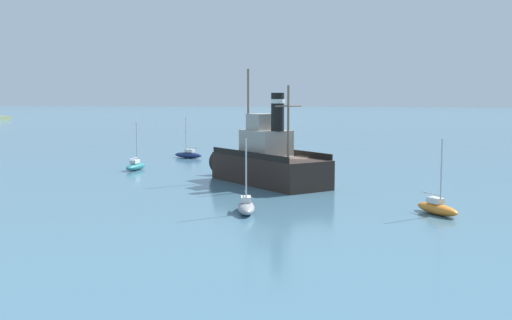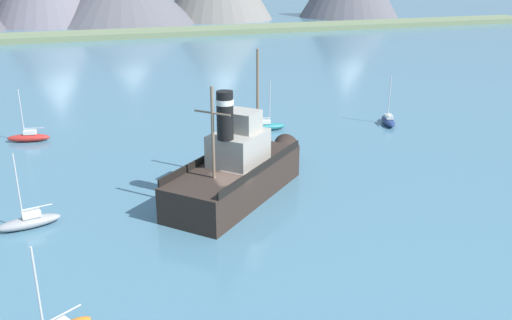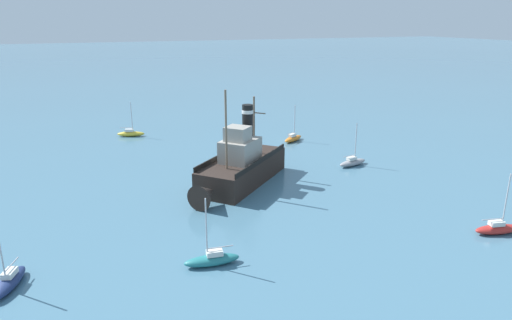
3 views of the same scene
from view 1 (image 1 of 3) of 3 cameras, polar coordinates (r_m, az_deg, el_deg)
ground_plane at (r=54.11m, az=3.32°, el=-2.30°), size 600.00×600.00×0.00m
old_tugboat at (r=55.37m, az=0.82°, el=-0.19°), size 12.96×12.15×9.90m
sailboat_teal at (r=66.01m, az=-10.64°, el=-0.52°), size 3.90×1.54×4.90m
sailboat_navy at (r=77.24m, az=-6.04°, el=0.49°), size 2.35×3.95×4.90m
sailboat_orange at (r=42.98m, az=15.79°, el=-4.11°), size 3.82×2.90×4.90m
sailboat_grey at (r=41.85m, az=-0.90°, el=-4.15°), size 3.94×1.80×4.90m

